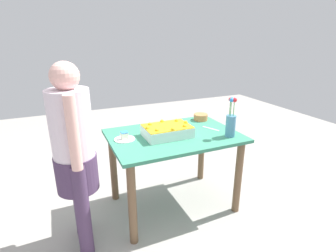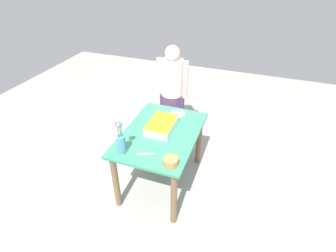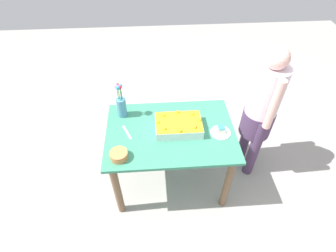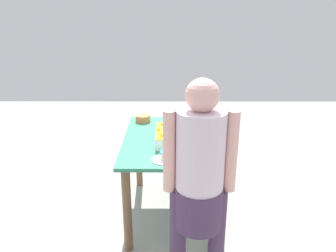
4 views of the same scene
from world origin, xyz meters
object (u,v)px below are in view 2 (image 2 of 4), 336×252
Objects in this scene: serving_plate_with_slice at (178,112)px; flower_vase at (121,141)px; sheet_cake at (162,125)px; fruit_bowl at (171,161)px; person_standing at (172,90)px; cake_knife at (146,154)px.

flower_vase is at bearing -18.71° from serving_plate_with_slice.
fruit_bowl is (0.53, 0.30, -0.02)m from sheet_cake.
serving_plate_with_slice is at bearing 27.53° from person_standing.
flower_vase reaches higher than cake_knife.
serving_plate_with_slice is 0.50m from person_standing.
flower_vase is (0.91, -0.31, 0.12)m from serving_plate_with_slice.
cake_knife is 0.28m from flower_vase.
serving_plate_with_slice is 0.94m from fruit_bowl.
person_standing is (-1.30, -0.17, 0.08)m from cake_knife.
flower_vase is 0.54m from fruit_bowl.
cake_knife is at bearing -4.27° from serving_plate_with_slice.
person_standing is at bearing -169.13° from sheet_cake.
cake_knife is at bearing 101.57° from flower_vase.
sheet_cake is 2.82× the size of fruit_bowl.
cake_knife is 1.31m from person_standing.
serving_plate_with_slice is 0.12× the size of person_standing.
flower_vase is at bearing -90.26° from fruit_bowl.
sheet_cake is 0.39m from serving_plate_with_slice.
sheet_cake is 2.30× the size of serving_plate_with_slice.
cake_knife is at bearing 0.92° from sheet_cake.
person_standing reaches higher than fruit_bowl.
serving_plate_with_slice reaches higher than cake_knife.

